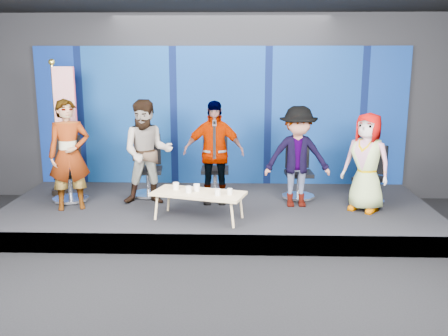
{
  "coord_description": "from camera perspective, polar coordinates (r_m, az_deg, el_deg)",
  "views": [
    {
      "loc": [
        0.35,
        -5.5,
        2.68
      ],
      "look_at": [
        0.11,
        2.4,
        0.93
      ],
      "focal_mm": 40.0,
      "sensor_mm": 36.0,
      "label": 1
    }
  ],
  "objects": [
    {
      "name": "ground",
      "position": [
        6.13,
        -1.75,
        -13.49
      ],
      "size": [
        10.0,
        10.0,
        0.0
      ],
      "primitive_type": "plane",
      "color": "black",
      "rests_on": "ground"
    },
    {
      "name": "room_walls",
      "position": [
        5.52,
        -1.91,
        9.83
      ],
      "size": [
        10.02,
        8.02,
        3.51
      ],
      "color": "black",
      "rests_on": "ground"
    },
    {
      "name": "riser",
      "position": [
        8.4,
        -0.72,
        -5.08
      ],
      "size": [
        7.0,
        3.0,
        0.3
      ],
      "primitive_type": "cube",
      "color": "black",
      "rests_on": "ground"
    },
    {
      "name": "backdrop",
      "position": [
        9.52,
        -0.37,
        5.94
      ],
      "size": [
        7.0,
        0.08,
        2.6
      ],
      "primitive_type": "cube",
      "color": "navy",
      "rests_on": "riser"
    },
    {
      "name": "chair_a",
      "position": [
        8.87,
        -17.24,
        -1.3
      ],
      "size": [
        0.79,
        0.79,
        1.09
      ],
      "rotation": [
        0.0,
        0.0,
        0.35
      ],
      "color": "silver",
      "rests_on": "riser"
    },
    {
      "name": "panelist_a",
      "position": [
        8.27,
        -17.28,
        1.44
      ],
      "size": [
        0.75,
        0.62,
        1.76
      ],
      "primitive_type": "imported",
      "rotation": [
        0.0,
        0.0,
        0.35
      ],
      "color": "black",
      "rests_on": "riser"
    },
    {
      "name": "chair_b",
      "position": [
        8.89,
        -8.65,
        -0.88
      ],
      "size": [
        0.66,
        0.66,
        1.07
      ],
      "rotation": [
        0.0,
        0.0,
        0.1
      ],
      "color": "silver",
      "rests_on": "riser"
    },
    {
      "name": "panelist_b",
      "position": [
        8.29,
        -8.75,
        1.78
      ],
      "size": [
        0.9,
        0.74,
        1.73
      ],
      "primitive_type": "imported",
      "rotation": [
        0.0,
        0.0,
        0.1
      ],
      "color": "black",
      "rests_on": "riser"
    },
    {
      "name": "chair_c",
      "position": [
        8.84,
        -1.02,
        -0.83
      ],
      "size": [
        0.61,
        0.61,
        1.06
      ],
      "rotation": [
        0.0,
        0.0,
        0.03
      ],
      "color": "silver",
      "rests_on": "riser"
    },
    {
      "name": "panelist_c",
      "position": [
        8.24,
        -1.19,
        1.8
      ],
      "size": [
        1.01,
        0.44,
        1.71
      ],
      "primitive_type": "imported",
      "rotation": [
        0.0,
        0.0,
        0.03
      ],
      "color": "black",
      "rests_on": "riser"
    },
    {
      "name": "chair_d",
      "position": [
        8.74,
        8.48,
        -1.24
      ],
      "size": [
        0.6,
        0.6,
        1.01
      ],
      "rotation": [
        0.0,
        0.0,
        0.04
      ],
      "color": "silver",
      "rests_on": "riser"
    },
    {
      "name": "panelist_d",
      "position": [
        8.14,
        8.4,
        1.27
      ],
      "size": [
        1.09,
        0.66,
        1.64
      ],
      "primitive_type": "imported",
      "rotation": [
        0.0,
        0.0,
        0.04
      ],
      "color": "black",
      "rests_on": "riser"
    },
    {
      "name": "chair_e",
      "position": [
        8.72,
        16.36,
        -1.75
      ],
      "size": [
        0.76,
        0.76,
        0.96
      ],
      "rotation": [
        0.0,
        0.0,
        -0.65
      ],
      "color": "silver",
      "rests_on": "riser"
    },
    {
      "name": "panelist_e",
      "position": [
        8.14,
        15.99,
        0.62
      ],
      "size": [
        0.91,
        0.86,
        1.56
      ],
      "primitive_type": "imported",
      "rotation": [
        0.0,
        0.0,
        -0.65
      ],
      "color": "black",
      "rests_on": "riser"
    },
    {
      "name": "coffee_table",
      "position": [
        7.48,
        -2.91,
        -3.02
      ],
      "size": [
        1.47,
        0.94,
        0.42
      ],
      "rotation": [
        0.0,
        0.0,
        -0.29
      ],
      "color": "tan",
      "rests_on": "riser"
    },
    {
      "name": "mug_a",
      "position": [
        7.64,
        -5.51,
        -2.06
      ],
      "size": [
        0.09,
        0.09,
        0.11
      ],
      "primitive_type": "cylinder",
      "color": "silver",
      "rests_on": "coffee_table"
    },
    {
      "name": "mug_b",
      "position": [
        7.44,
        -4.08,
        -2.47
      ],
      "size": [
        0.09,
        0.09,
        0.1
      ],
      "primitive_type": "cylinder",
      "color": "silver",
      "rests_on": "coffee_table"
    },
    {
      "name": "mug_c",
      "position": [
        7.53,
        -3.14,
        -2.24
      ],
      "size": [
        0.09,
        0.09,
        0.11
      ],
      "primitive_type": "cylinder",
      "color": "silver",
      "rests_on": "coffee_table"
    },
    {
      "name": "mug_d",
      "position": [
        7.28,
        -0.74,
        -2.78
      ],
      "size": [
        0.08,
        0.08,
        0.1
      ],
      "primitive_type": "cylinder",
      "color": "silver",
      "rests_on": "coffee_table"
    },
    {
      "name": "mug_e",
      "position": [
        7.33,
        0.66,
        -2.71
      ],
      "size": [
        0.08,
        0.08,
        0.09
      ],
      "primitive_type": "cylinder",
      "color": "silver",
      "rests_on": "coffee_table"
    },
    {
      "name": "flag_stand",
      "position": [
        9.08,
        -17.99,
        4.72
      ],
      "size": [
        0.54,
        0.32,
        2.37
      ],
      "rotation": [
        0.0,
        0.0,
        -0.09
      ],
      "color": "black",
      "rests_on": "riser"
    }
  ]
}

